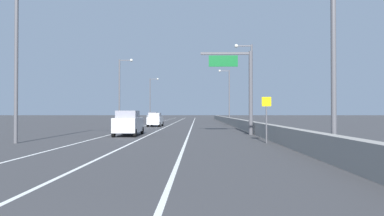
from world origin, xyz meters
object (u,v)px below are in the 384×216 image
object	(u,v)px
lamp_post_right_second	(250,80)
car_white_1	(155,120)
lamp_post_left_far	(151,96)
lamp_post_left_near	(20,54)
car_silver_2	(129,123)
overhead_sign_gantry	(242,82)
lamp_post_left_mid	(121,87)
lamp_post_right_third	(228,92)
lamp_post_right_near	(328,31)
speed_advisory_sign	(266,116)
car_gray_0	(153,117)

from	to	relation	value
lamp_post_right_second	car_white_1	distance (m)	14.89
lamp_post_left_far	lamp_post_left_near	bearing A→B (deg)	-90.61
lamp_post_left_near	lamp_post_left_far	distance (m)	58.09
car_white_1	lamp_post_right_second	bearing A→B (deg)	-31.59
lamp_post_right_second	car_silver_2	distance (m)	16.95
car_white_1	lamp_post_left_far	bearing A→B (deg)	98.75
overhead_sign_gantry	lamp_post_left_mid	size ratio (longest dim) A/B	0.75
lamp_post_left_mid	overhead_sign_gantry	bearing A→B (deg)	-52.61
lamp_post_left_mid	car_white_1	distance (m)	8.14
lamp_post_left_mid	lamp_post_left_near	bearing A→B (deg)	-90.08
lamp_post_right_third	lamp_post_right_second	bearing A→B (deg)	-89.14
lamp_post_right_second	car_silver_2	bearing A→B (deg)	-137.59
car_white_1	lamp_post_right_near	bearing A→B (deg)	-69.32
lamp_post_right_near	car_white_1	xyz separation A→B (m)	(-11.92, 31.59, -4.81)
overhead_sign_gantry	lamp_post_left_near	bearing A→B (deg)	-150.62
lamp_post_right_third	lamp_post_left_mid	distance (m)	21.80
lamp_post_right_third	lamp_post_left_near	world-z (taller)	same
overhead_sign_gantry	lamp_post_left_far	size ratio (longest dim) A/B	0.75
lamp_post_left_far	lamp_post_right_second	bearing A→B (deg)	-66.90
overhead_sign_gantry	car_white_1	xyz separation A→B (m)	(-9.93, 16.83, -3.77)
lamp_post_right_third	lamp_post_left_mid	size ratio (longest dim) A/B	1.00
lamp_post_left_near	speed_advisory_sign	bearing A→B (deg)	1.39
lamp_post_right_near	lamp_post_right_second	size ratio (longest dim) A/B	1.00
overhead_sign_gantry	lamp_post_left_near	distance (m)	17.87
lamp_post_right_third	car_white_1	bearing A→B (deg)	-124.70
lamp_post_right_third	car_gray_0	bearing A→B (deg)	162.13
lamp_post_left_far	overhead_sign_gantry	bearing A→B (deg)	-73.16
lamp_post_right_near	car_gray_0	distance (m)	55.47
speed_advisory_sign	lamp_post_right_near	xyz separation A→B (m)	(1.55, -6.39, 4.00)
speed_advisory_sign	lamp_post_left_far	distance (m)	59.85
overhead_sign_gantry	lamp_post_right_third	world-z (taller)	lamp_post_right_third
lamp_post_right_second	lamp_post_left_mid	bearing A→B (deg)	148.35
car_white_1	car_gray_0	bearing A→B (deg)	98.29
lamp_post_left_near	lamp_post_left_mid	xyz separation A→B (m)	(0.04, 29.04, 0.00)
lamp_post_left_far	car_silver_2	xyz separation A→B (m)	(4.99, -50.87, -4.70)
lamp_post_right_near	lamp_post_right_third	size ratio (longest dim) A/B	1.00
lamp_post_left_mid	car_silver_2	xyz separation A→B (m)	(5.56, -21.82, -4.70)
lamp_post_right_second	car_silver_2	world-z (taller)	lamp_post_right_second
lamp_post_right_near	car_silver_2	distance (m)	18.42
speed_advisory_sign	lamp_post_left_mid	bearing A→B (deg)	119.10
car_white_1	car_silver_2	world-z (taller)	car_silver_2
speed_advisory_sign	lamp_post_left_far	size ratio (longest dim) A/B	0.30
car_gray_0	lamp_post_right_second	bearing A→B (deg)	-62.39
car_silver_2	lamp_post_right_near	bearing A→B (deg)	-47.91
lamp_post_right_third	lamp_post_left_mid	world-z (taller)	same
car_white_1	speed_advisory_sign	bearing A→B (deg)	-67.63
overhead_sign_gantry	lamp_post_left_mid	world-z (taller)	lamp_post_left_mid
lamp_post_left_near	car_gray_0	world-z (taller)	lamp_post_left_near
lamp_post_left_far	car_silver_2	world-z (taller)	lamp_post_left_far
car_white_1	car_silver_2	xyz separation A→B (m)	(-0.02, -18.37, 0.11)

